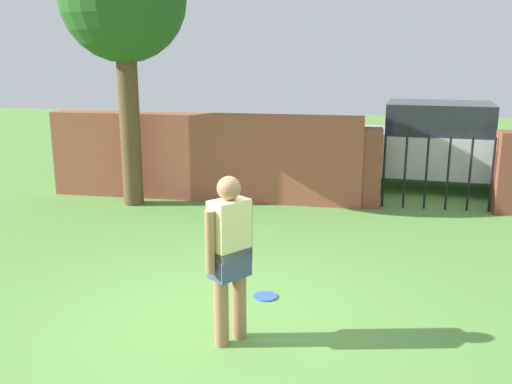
% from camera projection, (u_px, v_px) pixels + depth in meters
% --- Properties ---
extents(ground_plane, '(40.00, 40.00, 0.00)m').
position_uv_depth(ground_plane, '(216.00, 325.00, 5.75)').
color(ground_plane, '#568C3D').
extents(brick_wall, '(5.84, 0.50, 1.59)m').
position_uv_depth(brick_wall, '(204.00, 157.00, 10.52)').
color(brick_wall, brown).
rests_on(brick_wall, ground).
extents(tree, '(2.12, 2.12, 4.63)m').
position_uv_depth(tree, '(123.00, 3.00, 9.46)').
color(tree, brown).
rests_on(tree, ground).
extents(person, '(0.39, 0.45, 1.62)m').
position_uv_depth(person, '(230.00, 253.00, 5.22)').
color(person, '#9E704C').
rests_on(person, ground).
extents(fence_gate, '(2.79, 0.44, 1.40)m').
position_uv_depth(fence_gate, '(437.00, 170.00, 9.79)').
color(fence_gate, brown).
rests_on(fence_gate, ground).
extents(car, '(4.34, 2.23, 1.72)m').
position_uv_depth(car, '(437.00, 145.00, 11.35)').
color(car, '#B7B7BC').
rests_on(car, ground).
extents(frisbee_blue, '(0.27, 0.27, 0.02)m').
position_uv_depth(frisbee_blue, '(265.00, 296.00, 6.39)').
color(frisbee_blue, blue).
rests_on(frisbee_blue, ground).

